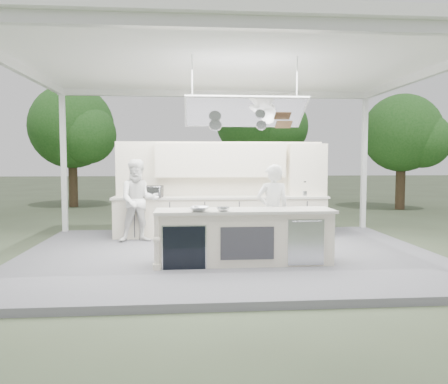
{
  "coord_description": "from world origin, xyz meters",
  "views": [
    {
      "loc": [
        -0.78,
        -8.39,
        1.93
      ],
      "look_at": [
        -0.05,
        0.4,
        1.28
      ],
      "focal_mm": 35.0,
      "sensor_mm": 36.0,
      "label": 1
    }
  ],
  "objects": [
    {
      "name": "head_chef",
      "position": [
        0.8,
        -0.36,
        0.98
      ],
      "size": [
        0.67,
        0.48,
        1.72
      ],
      "primitive_type": "imported",
      "rotation": [
        0.0,
        0.0,
        3.26
      ],
      "color": "white",
      "rests_on": "stage_deck"
    },
    {
      "name": "ground",
      "position": [
        0.0,
        0.0,
        0.0
      ],
      "size": [
        90.0,
        90.0,
        0.0
      ],
      "primitive_type": "plane",
      "color": "#47553A",
      "rests_on": "ground"
    },
    {
      "name": "bowl_small",
      "position": [
        -0.2,
        -1.15,
        1.1
      ],
      "size": [
        0.25,
        0.25,
        0.07
      ],
      "primitive_type": "imported",
      "rotation": [
        0.0,
        0.0,
        -0.15
      ],
      "color": "#B9BCC0",
      "rests_on": "demo_island"
    },
    {
      "name": "sous_chef",
      "position": [
        -1.87,
        1.32,
        1.03
      ],
      "size": [
        0.99,
        0.84,
        1.83
      ],
      "primitive_type": "imported",
      "rotation": [
        0.0,
        0.0,
        0.18
      ],
      "color": "white",
      "rests_on": "stage_deck"
    },
    {
      "name": "demo_island",
      "position": [
        0.18,
        -0.91,
        0.6
      ],
      "size": [
        3.1,
        0.79,
        0.95
      ],
      "color": "#F3E6CE",
      "rests_on": "stage_deck"
    },
    {
      "name": "back_counter",
      "position": [
        0.0,
        1.9,
        0.6
      ],
      "size": [
        5.08,
        0.72,
        0.95
      ],
      "color": "#F3E6CE",
      "rests_on": "stage_deck"
    },
    {
      "name": "tree_cluster",
      "position": [
        -0.16,
        9.77,
        3.29
      ],
      "size": [
        19.55,
        9.4,
        5.85
      ],
      "color": "#453522",
      "rests_on": "ground"
    },
    {
      "name": "stage_deck",
      "position": [
        0.0,
        0.0,
        0.06
      ],
      "size": [
        8.0,
        6.0,
        0.12
      ],
      "primitive_type": "cube",
      "color": "#5E5E63",
      "rests_on": "ground"
    },
    {
      "name": "toaster_oven",
      "position": [
        -1.61,
        1.7,
        1.2
      ],
      "size": [
        0.52,
        0.39,
        0.27
      ],
      "primitive_type": "imported",
      "rotation": [
        0.0,
        0.0,
        -0.13
      ],
      "color": "#AEB1B5",
      "rests_on": "back_counter"
    },
    {
      "name": "back_wall_unit",
      "position": [
        0.44,
        2.11,
        1.57
      ],
      "size": [
        5.05,
        0.48,
        2.25
      ],
      "color": "#F3E6CE",
      "rests_on": "stage_deck"
    },
    {
      "name": "tent",
      "position": [
        0.0,
        -0.01,
        3.71
      ],
      "size": [
        8.2,
        6.2,
        3.86
      ],
      "color": "white",
      "rests_on": "ground"
    },
    {
      "name": "bowl_large",
      "position": [
        -0.6,
        -1.15,
        1.11
      ],
      "size": [
        0.4,
        0.4,
        0.08
      ],
      "primitive_type": "imported",
      "rotation": [
        0.0,
        0.0,
        -0.26
      ],
      "color": "silver",
      "rests_on": "demo_island"
    }
  ]
}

